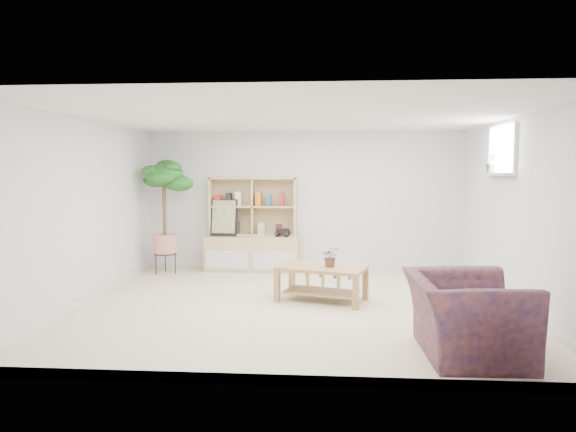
# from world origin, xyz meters

# --- Properties ---
(floor) EXTENTS (5.50, 5.00, 0.01)m
(floor) POSITION_xyz_m (0.00, 0.00, 0.00)
(floor) COLOR beige
(floor) RESTS_ON ground
(ceiling) EXTENTS (5.50, 5.00, 0.01)m
(ceiling) POSITION_xyz_m (0.00, 0.00, 2.40)
(ceiling) COLOR white
(ceiling) RESTS_ON walls
(walls) EXTENTS (5.51, 5.01, 2.40)m
(walls) POSITION_xyz_m (0.00, 0.00, 1.20)
(walls) COLOR white
(walls) RESTS_ON floor
(baseboard) EXTENTS (5.50, 5.00, 0.10)m
(baseboard) POSITION_xyz_m (0.00, 0.00, 0.05)
(baseboard) COLOR white
(baseboard) RESTS_ON floor
(window) EXTENTS (0.10, 0.98, 0.68)m
(window) POSITION_xyz_m (2.73, 0.60, 2.00)
(window) COLOR silver
(window) RESTS_ON walls
(window_sill) EXTENTS (0.14, 1.00, 0.04)m
(window_sill) POSITION_xyz_m (2.67, 0.60, 1.68)
(window_sill) COLOR white
(window_sill) RESTS_ON walls
(storage_unit) EXTENTS (1.61, 0.54, 1.61)m
(storage_unit) POSITION_xyz_m (-0.87, 2.24, 0.80)
(storage_unit) COLOR tan
(storage_unit) RESTS_ON floor
(poster) EXTENTS (0.47, 0.14, 0.63)m
(poster) POSITION_xyz_m (-1.35, 2.19, 0.92)
(poster) COLOR yellow
(poster) RESTS_ON storage_unit
(toy_truck) EXTENTS (0.32, 0.25, 0.16)m
(toy_truck) POSITION_xyz_m (-0.34, 2.17, 0.68)
(toy_truck) COLOR black
(toy_truck) RESTS_ON storage_unit
(coffee_table) EXTENTS (1.26, 0.92, 0.46)m
(coffee_table) POSITION_xyz_m (0.34, 0.24, 0.23)
(coffee_table) COLOR olive
(coffee_table) RESTS_ON floor
(table_plant) EXTENTS (0.26, 0.23, 0.27)m
(table_plant) POSITION_xyz_m (0.45, 0.24, 0.60)
(table_plant) COLOR #13521D
(table_plant) RESTS_ON coffee_table
(floor_tree) EXTENTS (0.83, 0.83, 1.91)m
(floor_tree) POSITION_xyz_m (-2.30, 1.90, 0.96)
(floor_tree) COLOR #195719
(floor_tree) RESTS_ON floor
(armchair) EXTENTS (1.03, 1.18, 0.85)m
(armchair) POSITION_xyz_m (1.69, -1.68, 0.43)
(armchair) COLOR navy
(armchair) RESTS_ON floor
(sill_plant) EXTENTS (0.17, 0.15, 0.26)m
(sill_plant) POSITION_xyz_m (2.67, 0.86, 1.83)
(sill_plant) COLOR #195719
(sill_plant) RESTS_ON window_sill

